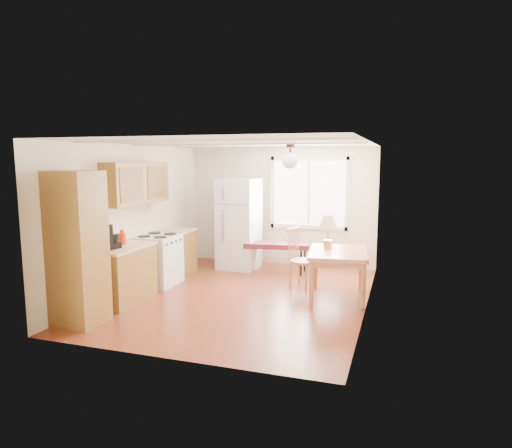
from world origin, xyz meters
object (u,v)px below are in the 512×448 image
at_px(refrigerator, 239,224).
at_px(bench, 277,246).
at_px(dining_table, 338,257).
at_px(chair, 298,254).

xyz_separation_m(refrigerator, bench, (0.84, -0.09, -0.40)).
height_order(bench, dining_table, dining_table).
bearing_deg(refrigerator, bench, -3.91).
relative_size(refrigerator, bench, 1.38).
xyz_separation_m(refrigerator, dining_table, (2.24, -1.42, -0.26)).
bearing_deg(dining_table, bench, 129.57).
height_order(refrigerator, dining_table, refrigerator).
bearing_deg(chair, bench, 140.36).
bearing_deg(bench, dining_table, -52.74).
distance_m(bench, chair, 1.15).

